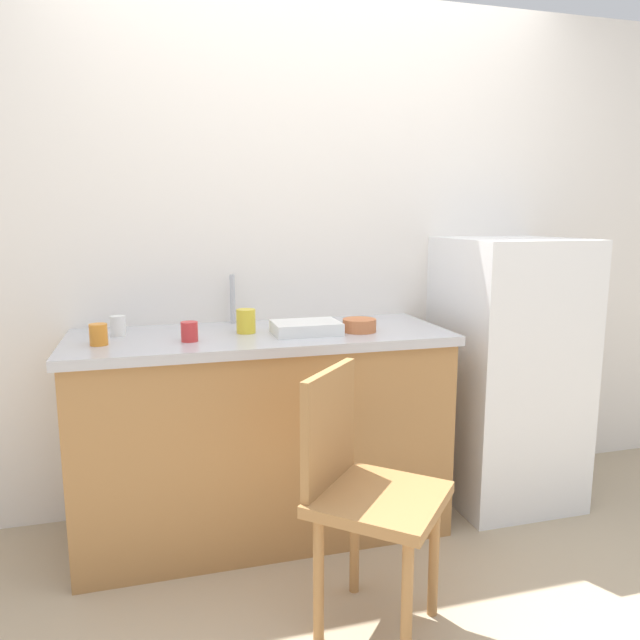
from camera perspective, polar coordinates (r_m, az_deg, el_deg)
The scene contains 13 objects.
ground_plane at distance 2.42m, azimuth 5.57°, elevation -25.32°, with size 8.00×8.00×0.00m, color tan.
back_wall at distance 2.93m, azimuth -1.15°, elevation 6.16°, with size 4.80×0.10×2.40m, color white.
cabinet_base at distance 2.70m, azimuth -5.51°, elevation -11.02°, with size 1.56×0.60×0.86m, color #A87542.
countertop at distance 2.57m, azimuth -5.67°, elevation -1.61°, with size 1.60×0.64×0.04m, color #B7B7BC.
faucet at distance 2.78m, azimuth -8.34°, elevation 1.99°, with size 0.02×0.02×0.23m, color #B7B7BC.
refrigerator at distance 3.07m, azimuth 17.37°, elevation -4.65°, with size 0.59×0.60×1.29m, color white.
chair at distance 2.07m, azimuth 4.06°, elevation -15.64°, with size 0.56×0.56×0.89m.
dish_tray at distance 2.53m, azimuth -1.34°, elevation -0.72°, with size 0.28×0.20×0.05m, color white.
terracotta_bowl at distance 2.57m, azimuth 3.78°, elevation -0.50°, with size 0.14×0.14×0.06m, color #C67042.
cup_white at distance 2.61m, azimuth -18.73°, elevation -0.53°, with size 0.06×0.06×0.08m, color white.
cup_orange at distance 2.45m, azimuth -20.38°, elevation -1.31°, with size 0.07×0.07×0.08m, color orange.
cup_yellow at distance 2.55m, azimuth -7.08°, elevation -0.10°, with size 0.08×0.08×0.10m, color yellow.
cup_red at distance 2.42m, azimuth -12.35°, elevation -1.09°, with size 0.07×0.07×0.08m, color red.
Camera 1 is at (-0.74, -1.83, 1.39)m, focal length 33.53 mm.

